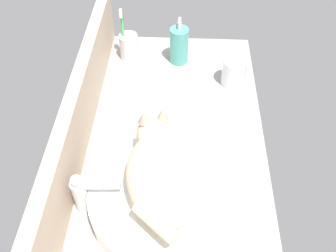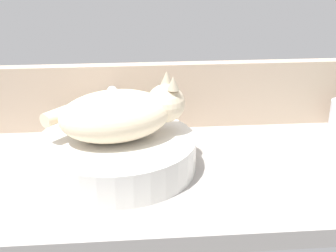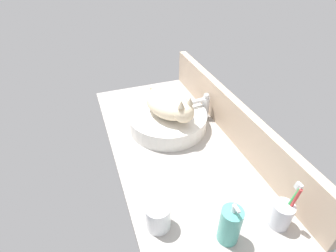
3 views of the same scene
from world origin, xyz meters
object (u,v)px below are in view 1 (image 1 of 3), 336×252
(faucet, at_px, (85,192))
(toothbrush_cup, at_px, (129,46))
(water_glass, at_px, (234,74))
(sink_basin, at_px, (164,199))
(cat, at_px, (163,172))
(soap_dispenser, at_px, (179,45))

(faucet, height_order, toothbrush_cup, toothbrush_cup)
(faucet, distance_m, water_glass, 0.63)
(sink_basin, distance_m, faucet, 0.19)
(cat, xyz_separation_m, faucet, (-0.02, 0.18, -0.06))
(sink_basin, height_order, toothbrush_cup, toothbrush_cup)
(sink_basin, bearing_deg, faucet, 93.26)
(faucet, relative_size, toothbrush_cup, 0.73)
(cat, bearing_deg, toothbrush_cup, 14.62)
(toothbrush_cup, xyz_separation_m, water_glass, (-0.12, -0.36, -0.01))
(cat, distance_m, water_glass, 0.52)
(faucet, bearing_deg, soap_dispenser, -19.03)
(sink_basin, distance_m, soap_dispenser, 0.59)
(sink_basin, distance_m, water_glass, 0.52)
(cat, height_order, toothbrush_cup, cat)
(faucet, bearing_deg, sink_basin, -86.74)
(cat, relative_size, soap_dispenser, 1.97)
(cat, bearing_deg, soap_dispenser, -2.31)
(faucet, height_order, water_glass, faucet)
(toothbrush_cup, distance_m, water_glass, 0.38)
(sink_basin, relative_size, water_glass, 3.93)
(toothbrush_cup, height_order, water_glass, toothbrush_cup)
(sink_basin, bearing_deg, water_glass, -22.88)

